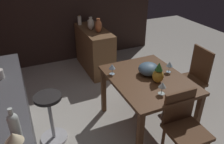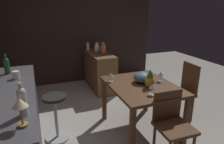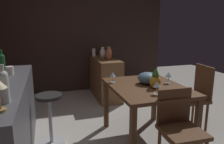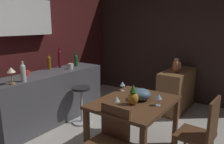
{
  "view_description": "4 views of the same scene",
  "coord_description": "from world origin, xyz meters",
  "px_view_note": "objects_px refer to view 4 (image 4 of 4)",
  "views": [
    {
      "loc": [
        -1.91,
        1.0,
        2.13
      ],
      "look_at": [
        0.09,
        0.1,
        0.91
      ],
      "focal_mm": 35.65,
      "sensor_mm": 36.0,
      "label": 1
    },
    {
      "loc": [
        -2.3,
        1.0,
        1.81
      ],
      "look_at": [
        0.21,
        0.02,
        0.93
      ],
      "focal_mm": 32.63,
      "sensor_mm": 36.0,
      "label": 2
    },
    {
      "loc": [
        -2.3,
        0.82,
        1.49
      ],
      "look_at": [
        0.25,
        0.02,
        0.9
      ],
      "focal_mm": 34.2,
      "sensor_mm": 36.0,
      "label": 3
    },
    {
      "loc": [
        -2.3,
        -1.68,
        1.72
      ],
      "look_at": [
        0.18,
        0.08,
        1.04
      ],
      "focal_mm": 34.44,
      "sensor_mm": 36.0,
      "label": 4
    }
  ],
  "objects_px": {
    "wine_bottle_ruby": "(60,58)",
    "wine_bottle_amber": "(49,62)",
    "pillar_candle_short": "(177,63)",
    "dining_table": "(134,108)",
    "cup_white": "(71,66)",
    "wine_glass_right": "(159,97)",
    "sideboard_cabinet": "(177,90)",
    "bar_stool": "(81,104)",
    "wine_glass_center": "(116,99)",
    "chair_near_window": "(109,141)",
    "chair_by_doorway": "(202,133)",
    "pineapple_centerpiece": "(133,96)",
    "wine_bottle_clear": "(23,72)",
    "fruit_bowl": "(141,94)",
    "wine_bottle_green": "(76,60)",
    "wine_glass_left": "(122,84)",
    "vase_copper": "(176,66)",
    "vase_ceramic_ivory": "(176,65)",
    "counter_lamp": "(11,72)",
    "cup_red": "(26,73)",
    "pillar_candle_tall": "(180,66)"
  },
  "relations": [
    {
      "from": "wine_bottle_green",
      "to": "cup_red",
      "type": "distance_m",
      "value": 1.06
    },
    {
      "from": "chair_near_window",
      "to": "bar_stool",
      "type": "relative_size",
      "value": 1.29
    },
    {
      "from": "bar_stool",
      "to": "counter_lamp",
      "type": "height_order",
      "value": "counter_lamp"
    },
    {
      "from": "wine_bottle_amber",
      "to": "vase_copper",
      "type": "height_order",
      "value": "wine_bottle_amber"
    },
    {
      "from": "counter_lamp",
      "to": "wine_glass_right",
      "type": "bearing_deg",
      "value": -66.17
    },
    {
      "from": "wine_glass_right",
      "to": "cup_white",
      "type": "distance_m",
      "value": 1.99
    },
    {
      "from": "bar_stool",
      "to": "wine_bottle_amber",
      "type": "bearing_deg",
      "value": 95.86
    },
    {
      "from": "bar_stool",
      "to": "counter_lamp",
      "type": "xyz_separation_m",
      "value": [
        -1.03,
        0.33,
        0.73
      ]
    },
    {
      "from": "cup_white",
      "to": "pineapple_centerpiece",
      "type": "bearing_deg",
      "value": -108.35
    },
    {
      "from": "wine_glass_left",
      "to": "wine_bottle_green",
      "type": "height_order",
      "value": "wine_bottle_green"
    },
    {
      "from": "wine_bottle_clear",
      "to": "cup_white",
      "type": "bearing_deg",
      "value": 6.06
    },
    {
      "from": "wine_glass_left",
      "to": "pillar_candle_tall",
      "type": "bearing_deg",
      "value": -9.75
    },
    {
      "from": "chair_by_doorway",
      "to": "pineapple_centerpiece",
      "type": "relative_size",
      "value": 3.57
    },
    {
      "from": "bar_stool",
      "to": "wine_bottle_amber",
      "type": "relative_size",
      "value": 2.29
    },
    {
      "from": "wine_bottle_amber",
      "to": "pillar_candle_tall",
      "type": "xyz_separation_m",
      "value": [
        1.82,
        -1.84,
        -0.15
      ]
    },
    {
      "from": "chair_by_doorway",
      "to": "vase_copper",
      "type": "height_order",
      "value": "vase_copper"
    },
    {
      "from": "chair_by_doorway",
      "to": "bar_stool",
      "type": "xyz_separation_m",
      "value": [
        0.15,
        2.03,
        -0.15
      ]
    },
    {
      "from": "counter_lamp",
      "to": "vase_ceramic_ivory",
      "type": "relative_size",
      "value": 1.02
    },
    {
      "from": "wine_bottle_ruby",
      "to": "wine_bottle_amber",
      "type": "xyz_separation_m",
      "value": [
        -0.24,
        0.02,
        -0.05
      ]
    },
    {
      "from": "chair_near_window",
      "to": "pillar_candle_short",
      "type": "relative_size",
      "value": 4.35
    },
    {
      "from": "wine_bottle_green",
      "to": "vase_ceramic_ivory",
      "type": "distance_m",
      "value": 2.0
    },
    {
      "from": "sideboard_cabinet",
      "to": "wine_bottle_green",
      "type": "height_order",
      "value": "wine_bottle_green"
    },
    {
      "from": "wine_glass_left",
      "to": "wine_bottle_clear",
      "type": "xyz_separation_m",
      "value": [
        -0.89,
        1.15,
        0.2
      ]
    },
    {
      "from": "wine_glass_left",
      "to": "pineapple_centerpiece",
      "type": "relative_size",
      "value": 0.54
    },
    {
      "from": "fruit_bowl",
      "to": "wine_bottle_amber",
      "type": "bearing_deg",
      "value": 87.49
    },
    {
      "from": "sideboard_cabinet",
      "to": "wine_bottle_clear",
      "type": "relative_size",
      "value": 3.63
    },
    {
      "from": "wine_glass_right",
      "to": "wine_bottle_green",
      "type": "height_order",
      "value": "wine_bottle_green"
    },
    {
      "from": "wine_glass_left",
      "to": "pillar_candle_tall",
      "type": "xyz_separation_m",
      "value": [
        1.71,
        -0.29,
        0.04
      ]
    },
    {
      "from": "bar_stool",
      "to": "wine_bottle_green",
      "type": "height_order",
      "value": "wine_bottle_green"
    },
    {
      "from": "wine_bottle_ruby",
      "to": "bar_stool",
      "type": "bearing_deg",
      "value": -103.23
    },
    {
      "from": "pillar_candle_short",
      "to": "cup_white",
      "type": "bearing_deg",
      "value": 141.11
    },
    {
      "from": "wine_glass_right",
      "to": "cup_red",
      "type": "bearing_deg",
      "value": 99.83
    },
    {
      "from": "pillar_candle_short",
      "to": "dining_table",
      "type": "bearing_deg",
      "value": -175.02
    },
    {
      "from": "cup_white",
      "to": "wine_glass_center",
      "type": "bearing_deg",
      "value": -116.3
    },
    {
      "from": "wine_bottle_ruby",
      "to": "wine_glass_center",
      "type": "bearing_deg",
      "value": -112.23
    },
    {
      "from": "bar_stool",
      "to": "wine_bottle_amber",
      "type": "distance_m",
      "value": 1.0
    },
    {
      "from": "wine_glass_right",
      "to": "sideboard_cabinet",
      "type": "bearing_deg",
      "value": 11.48
    },
    {
      "from": "chair_by_doorway",
      "to": "wine_bottle_ruby",
      "type": "height_order",
      "value": "wine_bottle_ruby"
    },
    {
      "from": "bar_stool",
      "to": "wine_glass_center",
      "type": "xyz_separation_m",
      "value": [
        -0.59,
        -1.14,
        0.5
      ]
    },
    {
      "from": "fruit_bowl",
      "to": "wine_bottle_amber",
      "type": "distance_m",
      "value": 1.98
    },
    {
      "from": "bar_stool",
      "to": "cup_red",
      "type": "relative_size",
      "value": 5.26
    },
    {
      "from": "wine_glass_right",
      "to": "wine_bottle_amber",
      "type": "bearing_deg",
      "value": 86.33
    },
    {
      "from": "pillar_candle_short",
      "to": "wine_glass_left",
      "type": "bearing_deg",
      "value": 174.9
    },
    {
      "from": "cup_white",
      "to": "pillar_candle_short",
      "type": "distance_m",
      "value": 2.28
    },
    {
      "from": "dining_table",
      "to": "sideboard_cabinet",
      "type": "distance_m",
      "value": 1.84
    },
    {
      "from": "fruit_bowl",
      "to": "vase_ceramic_ivory",
      "type": "distance_m",
      "value": 1.75
    },
    {
      "from": "bar_stool",
      "to": "pillar_candle_tall",
      "type": "relative_size",
      "value": 4.16
    },
    {
      "from": "chair_near_window",
      "to": "chair_by_doorway",
      "type": "relative_size",
      "value": 0.91
    },
    {
      "from": "pillar_candle_tall",
      "to": "vase_ceramic_ivory",
      "type": "xyz_separation_m",
      "value": [
        -0.17,
        0.02,
        0.04
      ]
    },
    {
      "from": "chair_near_window",
      "to": "wine_bottle_clear",
      "type": "relative_size",
      "value": 2.81
    }
  ]
}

